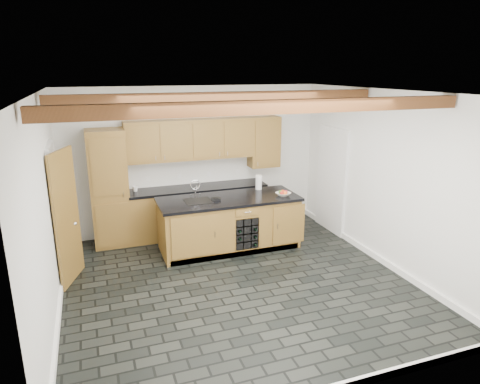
# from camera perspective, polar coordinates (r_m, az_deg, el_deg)

# --- Properties ---
(ground) EXTENTS (5.00, 5.00, 0.00)m
(ground) POSITION_cam_1_polar(r_m,az_deg,el_deg) (6.58, -0.39, -11.96)
(ground) COLOR black
(ground) RESTS_ON ground
(room_shell) EXTENTS (5.01, 5.00, 5.00)m
(room_shell) POSITION_cam_1_polar(r_m,az_deg,el_deg) (6.48, -2.67, 2.06)
(room_shell) COLOR white
(room_shell) RESTS_ON ground
(back_cabinetry) EXTENTS (3.65, 0.62, 2.20)m
(back_cabinetry) POSITION_cam_1_polar(r_m,az_deg,el_deg) (8.15, -8.08, 0.88)
(back_cabinetry) COLOR olive
(back_cabinetry) RESTS_ON ground
(island) EXTENTS (2.48, 0.96, 0.93)m
(island) POSITION_cam_1_polar(r_m,az_deg,el_deg) (7.59, -1.39, -4.19)
(island) COLOR olive
(island) RESTS_ON ground
(faucet) EXTENTS (0.45, 0.40, 0.34)m
(faucet) POSITION_cam_1_polar(r_m,az_deg,el_deg) (7.33, -5.68, -0.88)
(faucet) COLOR black
(faucet) RESTS_ON island
(kitchen_scale) EXTENTS (0.18, 0.13, 0.05)m
(kitchen_scale) POSITION_cam_1_polar(r_m,az_deg,el_deg) (7.33, -3.24, -0.91)
(kitchen_scale) COLOR black
(kitchen_scale) RESTS_ON island
(fruit_bowl) EXTENTS (0.32, 0.32, 0.06)m
(fruit_bowl) POSITION_cam_1_polar(r_m,az_deg,el_deg) (7.61, 5.78, -0.29)
(fruit_bowl) COLOR white
(fruit_bowl) RESTS_ON island
(fruit_cluster) EXTENTS (0.16, 0.17, 0.07)m
(fruit_cluster) POSITION_cam_1_polar(r_m,az_deg,el_deg) (7.60, 5.79, -0.05)
(fruit_cluster) COLOR #AD1730
(fruit_cluster) RESTS_ON fruit_bowl
(paper_towel) EXTENTS (0.12, 0.12, 0.27)m
(paper_towel) POSITION_cam_1_polar(r_m,az_deg,el_deg) (7.97, 2.51, 1.30)
(paper_towel) COLOR white
(paper_towel) RESTS_ON island
(mug) EXTENTS (0.13, 0.13, 0.10)m
(mug) POSITION_cam_1_polar(r_m,az_deg,el_deg) (8.07, -13.80, 0.43)
(mug) COLOR white
(mug) RESTS_ON back_cabinetry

